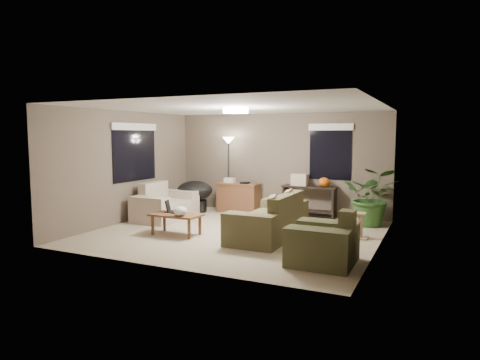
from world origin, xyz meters
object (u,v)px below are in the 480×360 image
at_px(armchair, 324,244).
at_px(desk, 239,198).
at_px(papasan_chair, 195,194).
at_px(houseplant, 372,203).
at_px(main_sofa, 271,222).
at_px(floor_lamp, 229,149).
at_px(coffee_table, 176,217).
at_px(cat_scratching_post, 360,227).
at_px(console_table, 309,199).
at_px(loveseat, 164,206).

relative_size(armchair, desk, 0.91).
distance_m(papasan_chair, houseplant, 4.35).
bearing_deg(main_sofa, armchair, -43.28).
height_order(main_sofa, papasan_chair, main_sofa).
bearing_deg(floor_lamp, coffee_table, -84.68).
relative_size(coffee_table, papasan_chair, 1.02).
height_order(houseplant, cat_scratching_post, houseplant).
bearing_deg(houseplant, floor_lamp, 175.04).
relative_size(console_table, floor_lamp, 0.68).
bearing_deg(console_table, coffee_table, -122.47).
relative_size(loveseat, coffee_table, 1.60).
bearing_deg(cat_scratching_post, desk, 154.83).
bearing_deg(coffee_table, console_table, 57.53).
height_order(console_table, houseplant, houseplant).
bearing_deg(coffee_table, floor_lamp, 95.32).
relative_size(coffee_table, floor_lamp, 0.52).
height_order(loveseat, desk, loveseat).
distance_m(floor_lamp, cat_scratching_post, 4.17).
bearing_deg(loveseat, houseplant, 15.54).
bearing_deg(desk, papasan_chair, -157.88).
height_order(coffee_table, console_table, console_table).
relative_size(floor_lamp, cat_scratching_post, 3.82).
bearing_deg(console_table, floor_lamp, -177.75).
distance_m(armchair, houseplant, 3.18).
xyz_separation_m(desk, houseplant, (3.31, -0.24, 0.12)).
xyz_separation_m(armchair, cat_scratching_post, (0.22, 1.86, -0.08)).
relative_size(coffee_table, desk, 0.91).
height_order(papasan_chair, houseplant, houseplant).
distance_m(main_sofa, armchair, 1.86).
bearing_deg(cat_scratching_post, armchair, -96.83).
bearing_deg(papasan_chair, main_sofa, -31.94).
distance_m(main_sofa, floor_lamp, 3.26).
bearing_deg(loveseat, console_table, 28.75).
xyz_separation_m(armchair, console_table, (-1.24, 3.56, 0.14)).
relative_size(main_sofa, desk, 2.00).
bearing_deg(papasan_chair, floor_lamp, 34.41).
height_order(main_sofa, cat_scratching_post, main_sofa).
xyz_separation_m(floor_lamp, houseplant, (3.63, -0.31, -1.10)).
relative_size(coffee_table, console_table, 0.77).
bearing_deg(houseplant, cat_scratching_post, -91.75).
bearing_deg(floor_lamp, cat_scratching_post, -24.15).
relative_size(loveseat, houseplant, 1.26).
bearing_deg(main_sofa, console_table, 87.33).
bearing_deg(houseplant, coffee_table, -143.16).
bearing_deg(papasan_chair, armchair, -36.07).
xyz_separation_m(loveseat, coffee_table, (1.16, -1.26, 0.06)).
height_order(console_table, papasan_chair, papasan_chair).
relative_size(desk, houseplant, 0.87).
height_order(coffee_table, floor_lamp, floor_lamp).
bearing_deg(floor_lamp, desk, -12.80).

